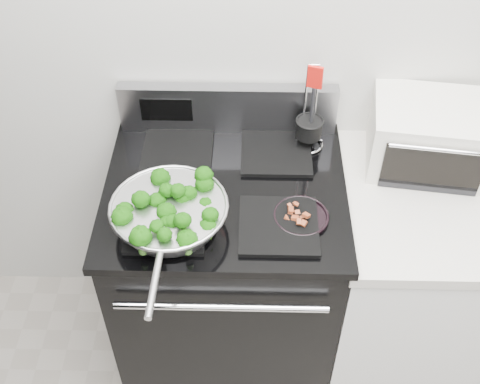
{
  "coord_description": "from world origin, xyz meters",
  "views": [
    {
      "loc": [
        -0.22,
        0.02,
        2.32
      ],
      "look_at": [
        -0.25,
        1.36,
        0.98
      ],
      "focal_mm": 45.0,
      "sensor_mm": 36.0,
      "label": 1
    }
  ],
  "objects_px": {
    "bacon_plate": "(301,214)",
    "utensil_holder": "(309,132)",
    "gas_range": "(227,274)",
    "toaster_oven": "(430,136)",
    "skillet": "(169,213)"
  },
  "relations": [
    {
      "from": "gas_range",
      "to": "bacon_plate",
      "type": "relative_size",
      "value": 6.54
    },
    {
      "from": "gas_range",
      "to": "utensil_holder",
      "type": "distance_m",
      "value": 0.63
    },
    {
      "from": "gas_range",
      "to": "bacon_plate",
      "type": "xyz_separation_m",
      "value": [
        0.24,
        -0.13,
        0.48
      ]
    },
    {
      "from": "skillet",
      "to": "bacon_plate",
      "type": "xyz_separation_m",
      "value": [
        0.4,
        0.04,
        -0.04
      ]
    },
    {
      "from": "bacon_plate",
      "to": "utensil_holder",
      "type": "distance_m",
      "value": 0.35
    },
    {
      "from": "skillet",
      "to": "toaster_oven",
      "type": "xyz_separation_m",
      "value": [
        0.84,
        0.35,
        0.03
      ]
    },
    {
      "from": "skillet",
      "to": "utensil_holder",
      "type": "distance_m",
      "value": 0.58
    },
    {
      "from": "bacon_plate",
      "to": "utensil_holder",
      "type": "xyz_separation_m",
      "value": [
        0.04,
        0.35,
        0.04
      ]
    },
    {
      "from": "toaster_oven",
      "to": "utensil_holder",
      "type": "bearing_deg",
      "value": -178.0
    },
    {
      "from": "gas_range",
      "to": "toaster_oven",
      "type": "height_order",
      "value": "toaster_oven"
    },
    {
      "from": "bacon_plate",
      "to": "skillet",
      "type": "bearing_deg",
      "value": -174.29
    },
    {
      "from": "gas_range",
      "to": "bacon_plate",
      "type": "distance_m",
      "value": 0.55
    },
    {
      "from": "toaster_oven",
      "to": "gas_range",
      "type": "bearing_deg",
      "value": -158.11
    },
    {
      "from": "skillet",
      "to": "bacon_plate",
      "type": "height_order",
      "value": "skillet"
    },
    {
      "from": "skillet",
      "to": "toaster_oven",
      "type": "relative_size",
      "value": 1.32
    }
  ]
}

